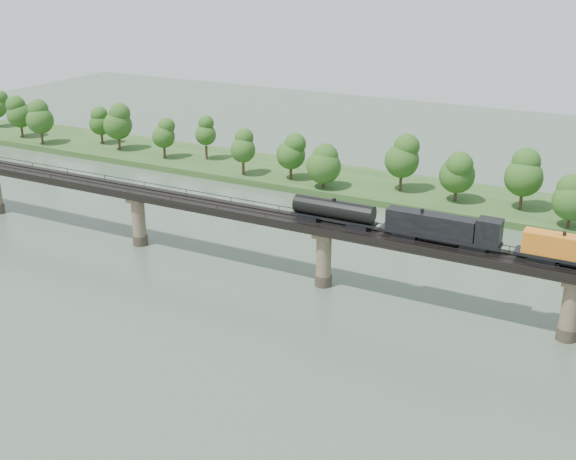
% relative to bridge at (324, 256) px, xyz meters
% --- Properties ---
extents(ground, '(400.00, 400.00, 0.00)m').
position_rel_bridge_xyz_m(ground, '(0.00, -30.00, -5.46)').
color(ground, '#3B4B3C').
rests_on(ground, ground).
extents(far_bank, '(300.00, 24.00, 1.60)m').
position_rel_bridge_xyz_m(far_bank, '(0.00, 55.00, -4.66)').
color(far_bank, '#28491D').
rests_on(far_bank, ground).
extents(bridge, '(236.00, 30.00, 11.50)m').
position_rel_bridge_xyz_m(bridge, '(0.00, 0.00, 0.00)').
color(bridge, '#473A2D').
rests_on(bridge, ground).
extents(bridge_superstructure, '(220.00, 4.90, 0.75)m').
position_rel_bridge_xyz_m(bridge_superstructure, '(0.00, 0.00, 6.33)').
color(bridge_superstructure, black).
rests_on(bridge_superstructure, bridge).
extents(far_treeline, '(289.06, 17.54, 13.60)m').
position_rel_bridge_xyz_m(far_treeline, '(-8.21, 50.52, 3.37)').
color(far_treeline, '#382619').
rests_on(far_treeline, far_bank).
extents(freight_train, '(77.09, 3.00, 5.31)m').
position_rel_bridge_xyz_m(freight_train, '(33.88, -0.00, 8.57)').
color(freight_train, black).
rests_on(freight_train, bridge).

